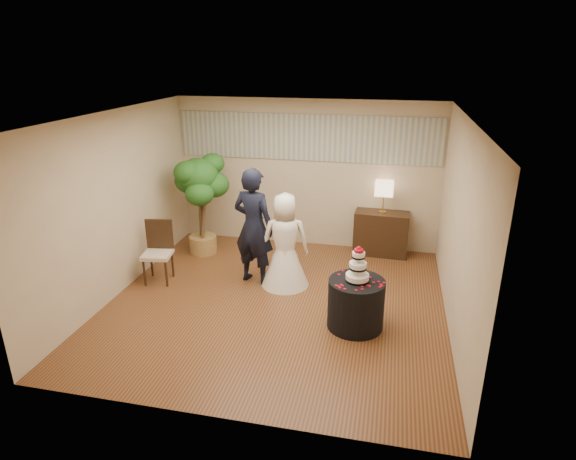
% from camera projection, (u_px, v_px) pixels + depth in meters
% --- Properties ---
extents(floor, '(5.00, 5.00, 0.00)m').
position_uv_depth(floor, '(276.00, 303.00, 7.33)').
color(floor, brown).
rests_on(floor, ground).
extents(ceiling, '(5.00, 5.00, 0.00)m').
position_uv_depth(ceiling, '(274.00, 116.00, 6.34)').
color(ceiling, white).
rests_on(ceiling, wall_back).
extents(wall_back, '(5.00, 0.06, 2.80)m').
position_uv_depth(wall_back, '(307.00, 174.00, 9.12)').
color(wall_back, '#C3AF90').
rests_on(wall_back, ground).
extents(wall_front, '(5.00, 0.06, 2.80)m').
position_uv_depth(wall_front, '(212.00, 300.00, 4.55)').
color(wall_front, '#C3AF90').
rests_on(wall_front, ground).
extents(wall_left, '(0.06, 5.00, 2.80)m').
position_uv_depth(wall_left, '(116.00, 205.00, 7.34)').
color(wall_left, '#C3AF90').
rests_on(wall_left, ground).
extents(wall_right, '(0.06, 5.00, 2.80)m').
position_uv_depth(wall_right, '(459.00, 229.00, 6.33)').
color(wall_right, '#C3AF90').
rests_on(wall_right, ground).
extents(mural_border, '(4.90, 0.02, 0.85)m').
position_uv_depth(mural_border, '(307.00, 138.00, 8.86)').
color(mural_border, '#9FA495').
rests_on(mural_border, wall_back).
extents(groom, '(0.80, 0.62, 1.93)m').
position_uv_depth(groom, '(254.00, 227.00, 7.70)').
color(groom, black).
rests_on(groom, floor).
extents(bride, '(0.93, 0.93, 1.55)m').
position_uv_depth(bride, '(285.00, 240.00, 7.64)').
color(bride, white).
rests_on(bride, floor).
extents(cake_table, '(0.87, 0.87, 0.70)m').
position_uv_depth(cake_table, '(356.00, 304.00, 6.59)').
color(cake_table, black).
rests_on(cake_table, floor).
extents(wedding_cake, '(0.32, 0.32, 0.51)m').
position_uv_depth(wedding_cake, '(358.00, 264.00, 6.38)').
color(wedding_cake, white).
rests_on(wedding_cake, cake_table).
extents(console, '(1.00, 0.48, 0.82)m').
position_uv_depth(console, '(381.00, 233.00, 8.96)').
color(console, black).
rests_on(console, floor).
extents(table_lamp, '(0.33, 0.33, 0.58)m').
position_uv_depth(table_lamp, '(384.00, 197.00, 8.71)').
color(table_lamp, '#D1B289').
rests_on(table_lamp, console).
extents(ficus_tree, '(1.24, 1.24, 1.91)m').
position_uv_depth(ficus_tree, '(201.00, 204.00, 8.83)').
color(ficus_tree, '#22581B').
rests_on(ficus_tree, floor).
extents(side_chair, '(0.54, 0.55, 1.02)m').
position_uv_depth(side_chair, '(157.00, 253.00, 7.85)').
color(side_chair, black).
rests_on(side_chair, floor).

